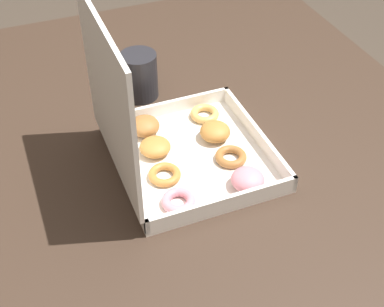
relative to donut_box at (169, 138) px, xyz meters
The scene contains 3 objects.
dining_table 0.18m from the donut_box, 63.10° to the right, with size 1.27×1.03×0.70m.
donut_box is the anchor object (origin of this frame).
coffee_mug 0.25m from the donut_box, ahead, with size 0.08×0.08×0.11m.
Camera 1 is at (-0.78, 0.34, 1.41)m, focal length 50.00 mm.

